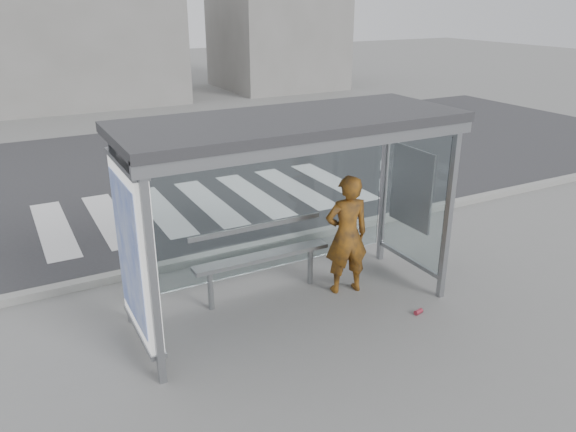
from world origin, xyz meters
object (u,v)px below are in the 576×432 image
object	(u,v)px
person	(347,235)
bus_shelter	(263,171)
bench	(262,256)
soda_can	(418,312)

from	to	relation	value
person	bus_shelter	bearing A→B (deg)	12.97
bench	soda_can	size ratio (longest dim) A/B	16.32
bench	soda_can	xyz separation A→B (m)	(1.61, -1.45, -0.57)
bus_shelter	person	distance (m)	1.70
bus_shelter	bench	xyz separation A→B (m)	(0.18, 0.46, -1.38)
bus_shelter	bench	size ratio (longest dim) A/B	2.14
bench	bus_shelter	bearing A→B (deg)	-110.73
bus_shelter	soda_can	bearing A→B (deg)	-29.07
bench	person	bearing A→B (deg)	-21.40
bus_shelter	soda_can	distance (m)	2.82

